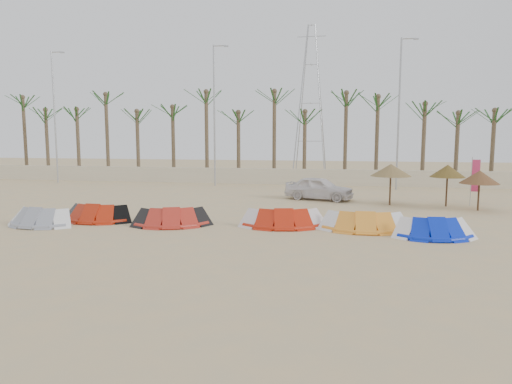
% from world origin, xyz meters
% --- Properties ---
extents(ground, '(120.00, 120.00, 0.00)m').
position_xyz_m(ground, '(0.00, 0.00, 0.00)').
color(ground, tan).
rests_on(ground, ground).
extents(boundary_wall, '(60.00, 0.30, 1.30)m').
position_xyz_m(boundary_wall, '(0.00, 22.00, 0.65)').
color(boundary_wall, beige).
rests_on(boundary_wall, ground).
extents(palm_line, '(52.00, 4.00, 7.70)m').
position_xyz_m(palm_line, '(0.67, 23.50, 6.44)').
color(palm_line, brown).
rests_on(palm_line, ground).
extents(lamp_a, '(1.25, 0.14, 11.00)m').
position_xyz_m(lamp_a, '(-19.96, 20.00, 5.77)').
color(lamp_a, '#A5A8AD').
rests_on(lamp_a, ground).
extents(lamp_b, '(1.25, 0.14, 11.00)m').
position_xyz_m(lamp_b, '(-5.96, 20.00, 5.77)').
color(lamp_b, '#A5A8AD').
rests_on(lamp_b, ground).
extents(lamp_c, '(1.25, 0.14, 11.00)m').
position_xyz_m(lamp_c, '(8.04, 20.00, 5.77)').
color(lamp_c, '#A5A8AD').
rests_on(lamp_c, ground).
extents(pylon, '(3.00, 3.00, 14.00)m').
position_xyz_m(pylon, '(1.00, 28.00, 0.00)').
color(pylon, '#A5A8AD').
rests_on(pylon, ground).
extents(kite_grey, '(3.18, 1.74, 0.90)m').
position_xyz_m(kite_grey, '(-9.07, 2.75, 0.42)').
color(kite_grey, gray).
rests_on(kite_grey, ground).
extents(kite_red_left, '(3.33, 1.59, 0.90)m').
position_xyz_m(kite_red_left, '(-7.17, 4.21, 0.42)').
color(kite_red_left, '#AC210A').
rests_on(kite_red_left, ground).
extents(kite_red_mid, '(3.68, 2.41, 0.90)m').
position_xyz_m(kite_red_mid, '(-3.31, 3.88, 0.42)').
color(kite_red_mid, '#B3281C').
rests_on(kite_red_mid, ground).
extents(kite_red_right, '(3.82, 2.08, 0.90)m').
position_xyz_m(kite_red_right, '(1.54, 4.57, 0.42)').
color(kite_red_right, red).
rests_on(kite_red_right, ground).
extents(kite_orange, '(3.65, 1.61, 0.90)m').
position_xyz_m(kite_orange, '(4.98, 4.42, 0.42)').
color(kite_orange, orange).
rests_on(kite_orange, ground).
extents(kite_blue, '(3.18, 1.82, 0.90)m').
position_xyz_m(kite_blue, '(7.58, 3.41, 0.42)').
color(kite_blue, '#0824CC').
rests_on(kite_blue, ground).
extents(parasol_left, '(2.32, 2.32, 2.37)m').
position_xyz_m(parasol_left, '(6.75, 11.83, 2.02)').
color(parasol_left, '#4C331E').
rests_on(parasol_left, ground).
extents(parasol_mid, '(2.02, 2.02, 2.14)m').
position_xyz_m(parasol_mid, '(11.19, 10.67, 1.79)').
color(parasol_mid, '#4C331E').
rests_on(parasol_mid, ground).
extents(parasol_right, '(1.93, 1.93, 2.36)m').
position_xyz_m(parasol_right, '(9.83, 11.89, 2.00)').
color(parasol_right, '#4C331E').
rests_on(parasol_right, ground).
extents(flag_pink, '(0.45, 0.09, 2.79)m').
position_xyz_m(flag_pink, '(11.39, 12.36, 1.66)').
color(flag_pink, '#A5A8AD').
rests_on(flag_pink, ground).
extents(car, '(4.54, 2.78, 1.44)m').
position_xyz_m(car, '(2.63, 13.34, 0.72)').
color(car, white).
rests_on(car, ground).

